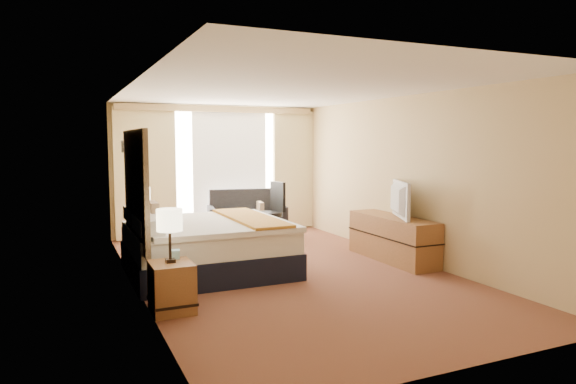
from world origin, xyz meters
name	(u,v)px	position (x,y,z in m)	size (l,w,h in m)	color
floor	(287,272)	(0.00, 0.00, 0.00)	(4.20, 7.00, 0.02)	#4E1619
ceiling	(287,90)	(0.00, 0.00, 2.60)	(4.20, 7.00, 0.02)	white
wall_back	(217,170)	(0.00, 3.50, 1.30)	(4.20, 0.02, 2.60)	#D2B580
wall_front	(465,214)	(0.00, -3.50, 1.30)	(4.20, 0.02, 2.60)	#D2B580
wall_left	(134,188)	(-2.10, 0.00, 1.30)	(0.02, 7.00, 2.60)	#D2B580
wall_right	(408,178)	(2.10, 0.00, 1.30)	(0.02, 7.00, 2.60)	#D2B580
headboard	(136,188)	(-2.06, 0.20, 1.28)	(0.06, 1.85, 1.50)	black
nightstand_left	(172,287)	(-1.87, -1.05, 0.28)	(0.45, 0.52, 0.55)	brown
nightstand_right	(139,245)	(-1.87, 1.45, 0.28)	(0.45, 0.52, 0.55)	brown
media_dresser	(392,238)	(1.83, 0.00, 0.35)	(0.50, 1.80, 0.70)	brown
window	(229,169)	(0.25, 3.47, 1.32)	(2.30, 0.02, 2.30)	white
curtains	(219,165)	(0.00, 3.39, 1.41)	(4.12, 0.19, 2.56)	#F9E8AF
bed	(207,246)	(-1.06, 0.44, 0.39)	(2.19, 2.00, 1.06)	black
loveseat	(246,222)	(0.38, 2.81, 0.31)	(1.61, 1.06, 0.93)	maroon
floor_lamp	(128,174)	(-1.90, 2.30, 1.34)	(0.24, 0.24, 1.89)	black
desk_chair	(272,216)	(0.63, 2.11, 0.50)	(0.55, 0.55, 1.13)	black
lamp_left	(169,221)	(-1.88, -1.04, 1.01)	(0.28, 0.28, 0.60)	black
lamp_right	(140,197)	(-1.83, 1.44, 1.04)	(0.30, 0.30, 0.63)	black
tissue_box	(175,254)	(-1.79, -0.87, 0.60)	(0.11, 0.11, 0.10)	#96CDE8
telephone	(142,227)	(-1.84, 1.31, 0.58)	(0.16, 0.12, 0.06)	black
television	(395,199)	(1.78, -0.10, 0.98)	(0.99, 0.13, 0.57)	black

